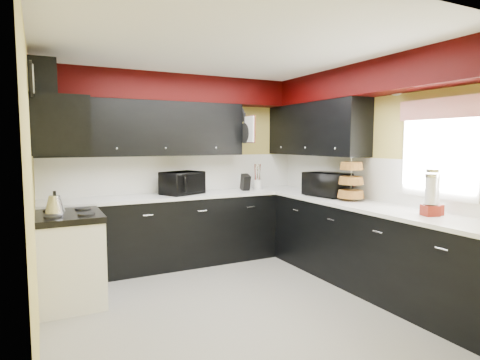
{
  "coord_description": "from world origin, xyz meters",
  "views": [
    {
      "loc": [
        -1.74,
        -3.54,
        1.63
      ],
      "look_at": [
        0.48,
        0.88,
        1.16
      ],
      "focal_mm": 30.0,
      "sensor_mm": 36.0,
      "label": 1
    }
  ],
  "objects_px": {
    "toaster_oven": "(183,183)",
    "knife_block": "(245,183)",
    "kettle": "(55,204)",
    "microwave": "(327,184)",
    "utensil_crock": "(257,184)"
  },
  "relations": [
    {
      "from": "toaster_oven",
      "to": "knife_block",
      "type": "distance_m",
      "value": 0.92
    },
    {
      "from": "kettle",
      "to": "knife_block",
      "type": "bearing_deg",
      "value": 14.08
    },
    {
      "from": "knife_block",
      "to": "kettle",
      "type": "bearing_deg",
      "value": -159.52
    },
    {
      "from": "toaster_oven",
      "to": "kettle",
      "type": "height_order",
      "value": "toaster_oven"
    },
    {
      "from": "microwave",
      "to": "knife_block",
      "type": "height_order",
      "value": "microwave"
    },
    {
      "from": "toaster_oven",
      "to": "microwave",
      "type": "height_order",
      "value": "microwave"
    },
    {
      "from": "toaster_oven",
      "to": "knife_block",
      "type": "height_order",
      "value": "toaster_oven"
    },
    {
      "from": "toaster_oven",
      "to": "kettle",
      "type": "distance_m",
      "value": 1.69
    },
    {
      "from": "toaster_oven",
      "to": "microwave",
      "type": "xyz_separation_m",
      "value": [
        1.57,
        -1.02,
        0.0
      ]
    },
    {
      "from": "knife_block",
      "to": "kettle",
      "type": "xyz_separation_m",
      "value": [
        -2.49,
        -0.62,
        -0.05
      ]
    },
    {
      "from": "microwave",
      "to": "utensil_crock",
      "type": "height_order",
      "value": "microwave"
    },
    {
      "from": "utensil_crock",
      "to": "knife_block",
      "type": "height_order",
      "value": "knife_block"
    },
    {
      "from": "microwave",
      "to": "knife_block",
      "type": "relative_size",
      "value": 2.42
    },
    {
      "from": "utensil_crock",
      "to": "knife_block",
      "type": "xyz_separation_m",
      "value": [
        -0.23,
        -0.06,
        0.04
      ]
    },
    {
      "from": "toaster_oven",
      "to": "microwave",
      "type": "bearing_deg",
      "value": -56.51
    }
  ]
}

